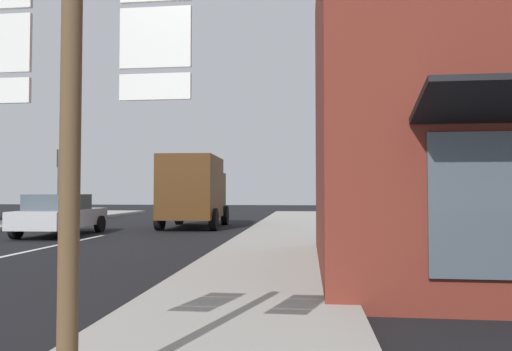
% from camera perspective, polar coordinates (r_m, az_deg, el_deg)
% --- Properties ---
extents(ground_plane, '(80.00, 80.00, 0.00)m').
position_cam_1_polar(ground_plane, '(15.70, -21.41, -7.58)').
color(ground_plane, black).
extents(sidewalk_right, '(2.96, 44.00, 0.14)m').
position_cam_1_polar(sidewalk_right, '(11.94, 2.43, -9.18)').
color(sidewalk_right, gray).
rests_on(sidewalk_right, ground).
extents(sedan_far, '(2.16, 4.29, 1.47)m').
position_cam_1_polar(sedan_far, '(17.98, -22.93, -4.41)').
color(sedan_far, '#B7BABF').
rests_on(sedan_far, ground).
extents(delivery_truck, '(2.67, 5.09, 3.05)m').
position_cam_1_polar(delivery_truck, '(20.32, -7.62, -1.74)').
color(delivery_truck, '#4C2D14').
rests_on(delivery_truck, ground).
extents(route_sign_post, '(1.66, 0.14, 3.20)m').
position_cam_1_polar(route_sign_post, '(3.43, -21.77, 3.93)').
color(route_sign_post, brown).
rests_on(route_sign_post, ground).
extents(traffic_light_far_left, '(0.30, 0.49, 3.71)m').
position_cam_1_polar(traffic_light_far_left, '(25.56, -22.94, 0.80)').
color(traffic_light_far_left, '#47474C').
rests_on(traffic_light_far_left, ground).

